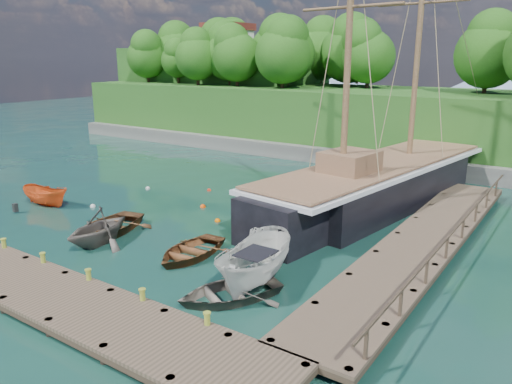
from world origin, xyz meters
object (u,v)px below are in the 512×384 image
rowboat_1 (99,244)px  schooner (377,187)px  rowboat_3 (229,299)px  motorboat_orange (47,205)px  rowboat_2 (190,257)px  cabin_boat_white (256,285)px  rowboat_0 (107,234)px

rowboat_1 → schooner: schooner is taller
rowboat_3 → motorboat_orange: 17.39m
rowboat_1 → rowboat_2: size_ratio=0.92×
cabin_boat_white → rowboat_1: bearing=171.9°
rowboat_1 → rowboat_2: 5.07m
schooner → rowboat_3: bearing=-81.6°
motorboat_orange → cabin_boat_white: (17.22, -1.96, 0.00)m
rowboat_0 → cabin_boat_white: (9.93, -0.62, 0.00)m
motorboat_orange → schooner: 20.74m
rowboat_3 → schooner: schooner is taller
rowboat_1 → cabin_boat_white: 9.16m
rowboat_0 → motorboat_orange: bearing=157.3°
rowboat_3 → motorboat_orange: (-17.03, 3.52, 0.00)m
rowboat_1 → schooner: bearing=52.7°
schooner → rowboat_1: bearing=-113.7°
cabin_boat_white → schooner: bearing=79.5°
rowboat_0 → rowboat_1: (0.79, -1.14, 0.00)m
rowboat_0 → rowboat_1: 1.38m
rowboat_2 → motorboat_orange: motorboat_orange is taller
rowboat_3 → motorboat_orange: motorboat_orange is taller
rowboat_1 → schooner: 16.87m
rowboat_1 → rowboat_2: rowboat_1 is taller
rowboat_2 → motorboat_orange: 13.05m
rowboat_1 → cabin_boat_white: bearing=-1.9°
motorboat_orange → schooner: size_ratio=0.13×
rowboat_0 → motorboat_orange: 7.42m
rowboat_0 → motorboat_orange: motorboat_orange is taller
rowboat_2 → rowboat_3: bearing=-33.6°
rowboat_0 → schooner: schooner is taller
cabin_boat_white → schooner: schooner is taller
rowboat_0 → rowboat_1: size_ratio=1.29×
rowboat_0 → rowboat_2: size_ratio=1.18×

